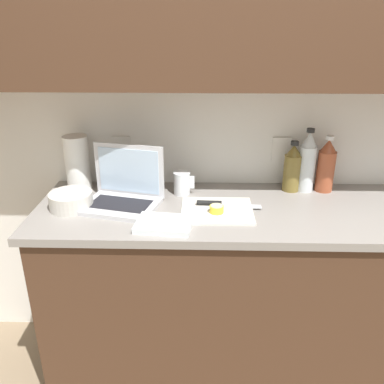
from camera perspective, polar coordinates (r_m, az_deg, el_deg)
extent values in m
plane|color=#847056|center=(2.35, 7.64, -23.01)|extent=(12.00, 12.00, 0.00)
cube|color=white|center=(2.00, 8.69, 11.75)|extent=(5.20, 0.06, 2.60)
cube|color=white|center=(2.04, -9.87, 6.08)|extent=(0.09, 0.01, 0.12)
cube|color=white|center=(2.04, 12.41, 5.86)|extent=(0.09, 0.01, 0.12)
cube|color=#472D1E|center=(2.06, 8.30, -14.36)|extent=(1.90, 0.56, 0.88)
cube|color=gray|center=(1.82, 9.12, -2.74)|extent=(1.96, 0.60, 0.03)
cube|color=silver|center=(1.81, -10.03, -1.94)|extent=(0.37, 0.31, 0.02)
cube|color=black|center=(1.81, -10.05, -1.63)|extent=(0.29, 0.20, 0.00)
cube|color=silver|center=(1.86, -8.82, 3.03)|extent=(0.32, 0.09, 0.24)
cube|color=silver|center=(1.86, -8.89, 2.97)|extent=(0.28, 0.07, 0.20)
cube|color=silver|center=(1.76, 3.52, -2.59)|extent=(0.31, 0.26, 0.01)
cube|color=silver|center=(1.80, 6.95, -1.94)|extent=(0.18, 0.04, 0.00)
cylinder|color=black|center=(1.79, 2.43, -1.53)|extent=(0.11, 0.03, 0.02)
cylinder|color=yellow|center=(1.73, 3.47, -2.42)|extent=(0.06, 0.06, 0.03)
cylinder|color=#F4EAA3|center=(1.72, 3.48, -1.94)|extent=(0.05, 0.05, 0.00)
cylinder|color=#A34C2D|center=(2.04, 18.20, 2.78)|extent=(0.08, 0.08, 0.20)
cone|color=#A34C2D|center=(2.00, 18.65, 6.18)|extent=(0.08, 0.08, 0.06)
cylinder|color=white|center=(1.99, 18.79, 7.23)|extent=(0.04, 0.04, 0.02)
cylinder|color=silver|center=(2.01, 15.75, 3.16)|extent=(0.08, 0.08, 0.22)
cone|color=silver|center=(1.97, 16.19, 7.10)|extent=(0.07, 0.07, 0.07)
cylinder|color=black|center=(1.96, 16.33, 8.30)|extent=(0.04, 0.04, 0.02)
cylinder|color=olive|center=(2.00, 13.83, 2.62)|extent=(0.08, 0.08, 0.18)
cone|color=olive|center=(1.97, 14.14, 5.71)|extent=(0.07, 0.07, 0.05)
cylinder|color=black|center=(1.96, 14.23, 6.67)|extent=(0.04, 0.04, 0.02)
cylinder|color=silver|center=(1.91, -1.43, 1.24)|extent=(0.08, 0.08, 0.11)
cube|color=silver|center=(1.91, 0.05, 1.38)|extent=(0.02, 0.01, 0.06)
cylinder|color=beige|center=(1.85, -16.60, -1.14)|extent=(0.19, 0.19, 0.07)
cylinder|color=white|center=(2.03, -15.79, 3.99)|extent=(0.12, 0.12, 0.26)
cube|color=white|center=(1.63, -3.96, -4.52)|extent=(0.24, 0.18, 0.02)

